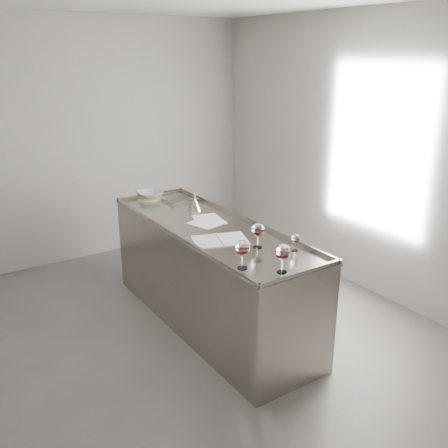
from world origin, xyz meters
TOP-DOWN VIEW (x-y plane):
  - room_shell at (0.00, 0.00)m, footprint 4.54×5.04m
  - counter at (0.50, 0.30)m, footprint 0.77×2.42m
  - wine_glass_left at (0.22, -0.57)m, footprint 0.11×0.11m
  - wine_glass_middle at (0.42, -0.78)m, footprint 0.11×0.11m
  - wine_glass_right at (0.56, -0.31)m, footprint 0.10×0.10m
  - wine_glass_small at (0.75, -0.53)m, footprint 0.07×0.07m
  - notebook at (0.39, -0.04)m, footprint 0.50×0.42m
  - loose_paper_top at (0.60, 0.47)m, footprint 0.30×0.38m
  - loose_paper_under at (0.50, 0.39)m, footprint 0.25×0.31m
  - trivet at (0.44, 1.38)m, footprint 0.29×0.29m
  - ceramic_bowl at (0.44, 1.38)m, footprint 0.26×0.26m
  - wine_funnel at (0.63, 0.79)m, footprint 0.13×0.13m

SIDE VIEW (x-z plane):
  - counter at x=0.50m, z-range -0.01..0.96m
  - loose_paper_top at x=0.60m, z-range 0.94..0.94m
  - loose_paper_under at x=0.50m, z-range 0.94..0.94m
  - notebook at x=0.39m, z-range 0.94..0.96m
  - trivet at x=0.44m, z-range 0.94..0.96m
  - ceramic_bowl at x=0.44m, z-range 0.96..1.02m
  - wine_funnel at x=0.63m, z-range 0.90..1.10m
  - wine_glass_small at x=0.75m, z-range 0.97..1.11m
  - wine_glass_right at x=0.56m, z-range 0.98..1.18m
  - wine_glass_middle at x=0.42m, z-range 0.98..1.19m
  - wine_glass_left at x=0.22m, z-range 0.98..1.20m
  - room_shell at x=0.00m, z-range -0.02..2.82m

